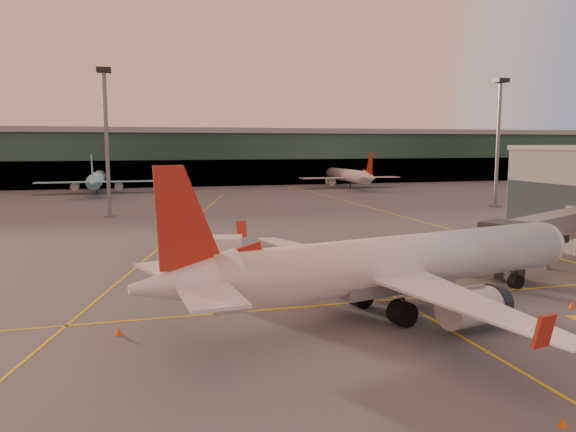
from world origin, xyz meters
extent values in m
plane|color=#4C4F54|center=(0.00, 0.00, 0.00)|extent=(600.00, 600.00, 0.00)
cube|color=yellow|center=(0.00, 5.00, 0.01)|extent=(80.00, 0.25, 0.01)
cube|color=yellow|center=(-10.00, 45.00, 0.01)|extent=(31.30, 115.98, 0.01)
cube|color=yellow|center=(30.00, 70.00, 0.01)|extent=(0.25, 160.00, 0.01)
cube|color=yellow|center=(5.00, -8.00, 0.01)|extent=(0.25, 30.00, 0.01)
cube|color=#19382D|center=(0.00, 142.00, 8.00)|extent=(400.00, 18.00, 16.00)
cube|color=gray|center=(0.00, 142.00, 16.80)|extent=(400.00, 20.00, 1.60)
cube|color=black|center=(0.00, 133.50, 4.00)|extent=(400.00, 1.00, 8.00)
cube|color=#2D3D47|center=(33.05, 18.00, 5.00)|extent=(0.30, 21.60, 6.00)
cylinder|color=slate|center=(-20.00, 66.00, 12.50)|extent=(0.70, 0.70, 25.00)
cube|color=black|center=(-20.00, 66.00, 25.20)|extent=(2.40, 2.40, 0.80)
cube|color=slate|center=(-20.00, 66.00, 0.25)|extent=(1.60, 1.60, 0.50)
cylinder|color=slate|center=(55.00, 62.00, 12.50)|extent=(0.70, 0.70, 25.00)
cube|color=black|center=(55.00, 62.00, 25.20)|extent=(2.40, 2.40, 0.80)
cube|color=slate|center=(55.00, 62.00, 0.25)|extent=(1.60, 1.60, 0.50)
cylinder|color=white|center=(3.90, 1.84, 3.95)|extent=(30.93, 10.58, 3.95)
sphere|color=white|center=(18.93, 5.20, 3.95)|extent=(3.88, 3.88, 3.88)
cube|color=black|center=(20.03, 5.44, 4.45)|extent=(2.30, 2.90, 0.69)
cone|color=white|center=(-12.96, -1.93, 4.25)|extent=(7.42, 5.14, 3.76)
cube|color=white|center=(-11.86, -5.14, 4.35)|extent=(3.69, 6.62, 0.20)
cylinder|color=silver|center=(5.95, -3.86, 1.78)|extent=(4.59, 3.41, 2.57)
cylinder|color=black|center=(2.26, -1.16, 0.89)|extent=(2.04, 1.74, 1.78)
cylinder|color=black|center=(2.26, -1.16, 1.43)|extent=(0.36, 0.36, 1.09)
cube|color=white|center=(-13.33, 1.45, 4.35)|extent=(5.24, 7.10, 0.20)
cylinder|color=silver|center=(3.33, 7.87, 1.78)|extent=(4.59, 3.41, 2.57)
cylinder|color=black|center=(1.14, 3.86, 0.89)|extent=(2.04, 1.74, 1.78)
cylinder|color=black|center=(1.14, 3.86, 1.43)|extent=(0.36, 0.36, 1.09)
cube|color=slate|center=(2.80, 1.59, 2.67)|extent=(10.22, 5.22, 1.58)
cylinder|color=black|center=(16.00, 4.54, 0.89)|extent=(1.39, 1.04, 1.25)
cube|color=slate|center=(25.00, 11.29, 4.25)|extent=(19.20, 11.73, 2.70)
cube|color=#2D3035|center=(16.51, 7.17, 4.25)|extent=(4.59, 4.59, 3.00)
cube|color=#2D3035|center=(18.01, 8.07, 1.20)|extent=(1.60, 2.40, 2.40)
cylinder|color=black|center=(18.01, 6.97, 0.40)|extent=(0.80, 0.40, 0.80)
cylinder|color=black|center=(18.01, 9.17, 0.40)|extent=(0.80, 0.40, 0.80)
cylinder|color=slate|center=(25.00, 11.29, 1.48)|extent=(0.50, 0.50, 2.95)
cube|color=#A42017|center=(-9.24, 13.08, 0.76)|extent=(3.73, 3.13, 1.53)
cube|color=silver|center=(-9.54, 13.15, 3.15)|extent=(6.33, 3.84, 2.85)
cylinder|color=black|center=(-11.30, 12.31, 0.46)|extent=(0.97, 0.56, 0.92)
cylinder|color=black|center=(-7.74, 11.47, 0.46)|extent=(0.97, 0.56, 0.92)
cube|color=black|center=(15.97, 11.63, 0.48)|extent=(3.10, 1.80, 0.97)
cube|color=#C07C18|center=(15.97, 11.63, 1.14)|extent=(1.33, 1.49, 0.79)
cylinder|color=black|center=(14.97, 10.85, 0.31)|extent=(0.63, 0.31, 0.61)
cylinder|color=black|center=(17.08, 11.01, 0.31)|extent=(0.63, 0.31, 0.61)
cone|color=#F45A0C|center=(-17.09, 2.06, 0.32)|extent=(0.50, 0.50, 0.63)
cube|color=#F45A0C|center=(-17.09, 2.06, 0.02)|extent=(0.43, 0.43, 0.03)
cone|color=#F45A0C|center=(2.71, -16.23, 0.24)|extent=(0.38, 0.38, 0.48)
cube|color=#F45A0C|center=(2.71, -16.23, 0.01)|extent=(0.33, 0.33, 0.03)
cone|color=#F45A0C|center=(1.62, 18.88, 0.31)|extent=(0.49, 0.49, 0.63)
cube|color=#F45A0C|center=(1.62, 18.88, 0.02)|extent=(0.43, 0.43, 0.03)
cone|color=#F45A0C|center=(17.06, -0.89, 0.29)|extent=(0.46, 0.46, 0.58)
cube|color=#F45A0C|center=(17.06, -0.89, 0.02)|extent=(0.39, 0.39, 0.03)
camera|label=1|loc=(-15.76, -36.10, 12.79)|focal=35.00mm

